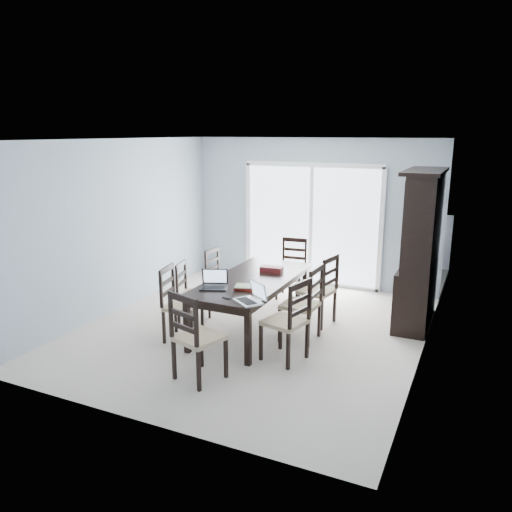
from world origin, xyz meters
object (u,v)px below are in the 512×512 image
object	(u,v)px
game_box	(272,269)
chair_left_far	(218,271)
china_hutch	(420,251)
hot_tub	(292,242)
chair_left_mid	(188,286)
chair_right_mid	(308,296)
chair_right_far	(323,283)
laptop_silver	(248,298)
dining_table	(252,284)
laptop_dark	(214,284)
chair_end_far	(293,261)
chair_left_near	(176,295)
chair_end_near	(192,328)
cell_phone	(227,298)
chair_right_near	(292,312)

from	to	relation	value
game_box	chair_left_far	bearing A→B (deg)	163.73
china_hutch	hot_tub	bearing A→B (deg)	141.23
chair_left_mid	chair_right_mid	world-z (taller)	chair_right_mid
hot_tub	chair_right_far	bearing A→B (deg)	-61.46
laptop_silver	game_box	xyz separation A→B (m)	(-0.26, 1.33, -0.02)
dining_table	laptop_dark	xyz separation A→B (m)	(-0.25, -0.61, 0.13)
dining_table	chair_left_far	bearing A→B (deg)	142.29
chair_end_far	laptop_silver	size ratio (longest dim) A/B	2.67
chair_left_far	game_box	distance (m)	1.12
chair_left_far	chair_end_far	distance (m)	1.30
chair_left_near	chair_end_near	world-z (taller)	chair_end_near
china_hutch	laptop_silver	distance (m)	2.73
chair_end_far	china_hutch	bearing A→B (deg)	163.20
chair_left_near	game_box	bearing A→B (deg)	130.29
chair_left_far	chair_right_mid	size ratio (longest dim) A/B	0.89
chair_left_near	laptop_silver	distance (m)	1.20
china_hutch	cell_phone	world-z (taller)	china_hutch
chair_left_near	chair_left_mid	xyz separation A→B (m)	(-0.20, 0.61, -0.07)
chair_left_mid	hot_tub	size ratio (longest dim) A/B	0.50
laptop_dark	laptop_silver	distance (m)	0.69
chair_left_far	chair_right_near	distance (m)	2.28
chair_left_near	chair_left_mid	world-z (taller)	chair_left_near
chair_right_near	chair_right_far	world-z (taller)	chair_right_near
chair_right_near	chair_right_mid	world-z (taller)	chair_right_near
dining_table	chair_left_near	world-z (taller)	chair_left_near
chair_end_near	game_box	bearing A→B (deg)	104.75
laptop_dark	cell_phone	distance (m)	0.42
dining_table	laptop_silver	xyz separation A→B (m)	(0.37, -0.91, 0.14)
cell_phone	game_box	distance (m)	1.30
chair_right_far	game_box	size ratio (longest dim) A/B	3.77
chair_end_far	laptop_dark	distance (m)	2.28
chair_right_far	laptop_silver	bearing A→B (deg)	174.26
chair_left_near	cell_phone	xyz separation A→B (m)	(0.86, -0.19, 0.15)
chair_right_far	laptop_dark	xyz separation A→B (m)	(-1.07, -1.23, 0.18)
china_hutch	chair_left_mid	bearing A→B (deg)	-156.28
chair_left_far	chair_left_mid	bearing A→B (deg)	-0.10
chair_left_mid	laptop_silver	distance (m)	1.62
china_hutch	game_box	size ratio (longest dim) A/B	7.03
chair_right_far	dining_table	bearing A→B (deg)	137.61
chair_right_mid	hot_tub	bearing A→B (deg)	26.49
chair_end_far	game_box	size ratio (longest dim) A/B	3.62
chair_right_mid	chair_left_far	bearing A→B (deg)	69.52
chair_right_mid	chair_right_far	bearing A→B (deg)	1.99
game_box	chair_left_mid	bearing A→B (deg)	-155.75
china_hutch	laptop_dark	distance (m)	2.95
laptop_dark	hot_tub	size ratio (longest dim) A/B	0.20
chair_right_near	chair_end_near	world-z (taller)	chair_end_near
game_box	chair_right_far	bearing A→B (deg)	15.70
chair_left_near	hot_tub	distance (m)	4.15
chair_left_far	laptop_dark	bearing A→B (deg)	30.49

